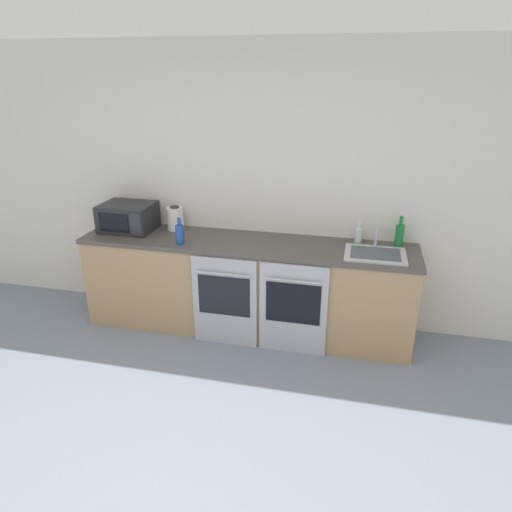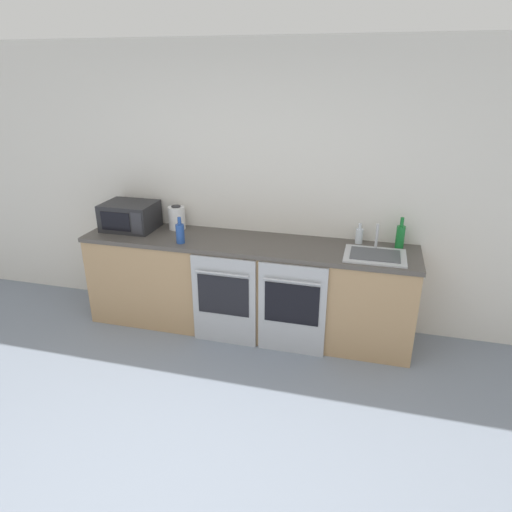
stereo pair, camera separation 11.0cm
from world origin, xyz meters
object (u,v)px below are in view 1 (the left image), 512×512
oven_left (225,301)px  kettle (175,218)px  oven_right (293,309)px  bottle_clear (359,234)px  bottle_green (399,235)px  sink (375,254)px  bottle_blue (180,234)px  microwave (128,217)px

oven_left → kettle: bearing=141.9°
oven_right → bottle_clear: bearing=47.2°
bottle_green → sink: size_ratio=0.55×
bottle_blue → microwave: bearing=158.8°
oven_left → oven_right: 0.61m
kettle → oven_right: bearing=-21.8°
kettle → sink: bearing=-7.4°
microwave → bottle_blue: microwave is taller
oven_left → kettle: kettle is taller
oven_left → sink: sink is taller
microwave → sink: size_ratio=0.97×
microwave → bottle_blue: (0.63, -0.24, -0.04)m
oven_left → bottle_clear: bearing=25.8°
bottle_clear → sink: size_ratio=0.37×
oven_left → bottle_green: 1.64m
microwave → sink: bearing=-3.2°
kettle → oven_left: bearing=-38.1°
microwave → bottle_blue: 0.67m
oven_left → bottle_clear: size_ratio=4.53×
microwave → bottle_green: 2.53m
microwave → kettle: bearing=15.2°
bottle_blue → bottle_clear: 1.60m
microwave → bottle_blue: bearing=-21.2°
oven_right → sink: size_ratio=1.67×
bottle_blue → bottle_clear: (1.55, 0.40, -0.02)m
bottle_blue → kettle: bottle_blue is taller
bottle_blue → bottle_green: bearing=11.1°
sink → oven_right: bearing=-158.7°
bottle_clear → kettle: bearing=-178.7°
bottle_blue → kettle: 0.41m
bottle_clear → kettle: 1.74m
sink → bottle_clear: bearing=117.7°
oven_right → oven_left: bearing=180.0°
oven_right → sink: sink is taller
oven_right → microwave: bearing=167.3°
bottle_clear → microwave: bearing=-175.9°
oven_left → bottle_clear: bottle_clear is taller
oven_right → kettle: 1.46m
bottle_clear → bottle_green: 0.35m
oven_right → kettle: kettle is taller
microwave → bottle_green: size_ratio=1.78×
oven_right → kettle: (-1.25, 0.50, 0.57)m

